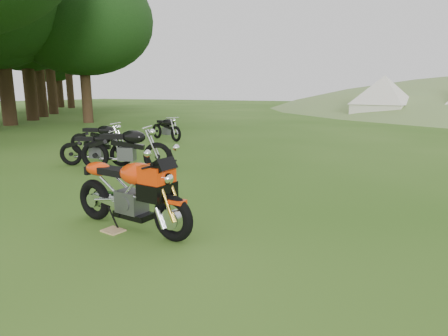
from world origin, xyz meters
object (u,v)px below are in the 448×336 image
at_px(sport_motorcycle, 130,187).
at_px(vintage_moto_c, 101,138).
at_px(vintage_moto_a, 126,147).
at_px(tent_left, 383,98).
at_px(plywood_board, 113,231).
at_px(vintage_moto_b, 96,147).
at_px(vintage_moto_d, 166,128).

bearing_deg(sport_motorcycle, vintage_moto_c, 144.23).
distance_m(sport_motorcycle, vintage_moto_a, 3.82).
bearing_deg(tent_left, sport_motorcycle, -79.64).
bearing_deg(plywood_board, sport_motorcycle, 46.58).
height_order(vintage_moto_b, vintage_moto_d, vintage_moto_d).
distance_m(vintage_moto_a, tent_left, 20.31).
distance_m(vintage_moto_a, vintage_moto_c, 2.45).
distance_m(sport_motorcycle, plywood_board, 0.62).
xyz_separation_m(plywood_board, tent_left, (1.65, 22.92, 1.34)).
bearing_deg(tent_left, vintage_moto_a, -87.34).
bearing_deg(vintage_moto_c, sport_motorcycle, -55.33).
xyz_separation_m(sport_motorcycle, plywood_board, (-0.17, -0.17, -0.57)).
height_order(sport_motorcycle, vintage_moto_d, sport_motorcycle).
bearing_deg(vintage_moto_c, vintage_moto_b, -63.02).
bearing_deg(vintage_moto_a, vintage_moto_d, 96.31).
relative_size(vintage_moto_a, vintage_moto_c, 1.10).
bearing_deg(vintage_moto_d, sport_motorcycle, -36.39).
xyz_separation_m(vintage_moto_a, vintage_moto_b, (-1.03, 0.11, -0.08)).
xyz_separation_m(plywood_board, vintage_moto_a, (-2.37, 3.03, 0.53)).
height_order(plywood_board, vintage_moto_b, vintage_moto_b).
bearing_deg(vintage_moto_c, tent_left, 58.86).
relative_size(vintage_moto_b, tent_left, 0.56).
bearing_deg(tent_left, vintage_moto_d, -98.83).
bearing_deg(vintage_moto_a, tent_left, 59.42).
distance_m(vintage_moto_c, tent_left, 19.55).
height_order(plywood_board, vintage_moto_a, vintage_moto_a).
height_order(vintage_moto_b, vintage_moto_c, vintage_moto_c).
xyz_separation_m(plywood_board, vintage_moto_b, (-3.40, 3.13, 0.45)).
bearing_deg(vintage_moto_a, plywood_board, -71.01).
bearing_deg(vintage_moto_b, plywood_board, -64.77).
xyz_separation_m(sport_motorcycle, vintage_moto_c, (-4.60, 4.19, -0.08)).
height_order(plywood_board, tent_left, tent_left).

